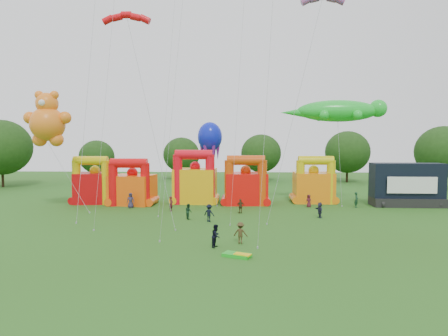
{
  "coord_description": "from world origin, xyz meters",
  "views": [
    {
      "loc": [
        3.96,
        -24.95,
        8.4
      ],
      "look_at": [
        2.21,
        18.0,
        5.39
      ],
      "focal_mm": 32.0,
      "sensor_mm": 36.0,
      "label": 1
    }
  ],
  "objects_px": {
    "teddy_bear_kite": "(56,145)",
    "spectator_4": "(241,206)",
    "bouncy_castle_2": "(195,183)",
    "bouncy_castle_0": "(95,185)",
    "gecko_kite": "(338,116)",
    "stage_trailer": "(407,185)",
    "spectator_0": "(131,200)",
    "octopus_kite": "(212,161)"
  },
  "relations": [
    {
      "from": "teddy_bear_kite",
      "to": "spectator_4",
      "type": "distance_m",
      "value": 22.73
    },
    {
      "from": "bouncy_castle_2",
      "to": "teddy_bear_kite",
      "type": "height_order",
      "value": "teddy_bear_kite"
    },
    {
      "from": "bouncy_castle_0",
      "to": "spectator_4",
      "type": "distance_m",
      "value": 20.66
    },
    {
      "from": "teddy_bear_kite",
      "to": "gecko_kite",
      "type": "xyz_separation_m",
      "value": [
        34.16,
        6.41,
        3.71
      ]
    },
    {
      "from": "stage_trailer",
      "to": "spectator_0",
      "type": "distance_m",
      "value": 35.0
    },
    {
      "from": "bouncy_castle_0",
      "to": "octopus_kite",
      "type": "height_order",
      "value": "octopus_kite"
    },
    {
      "from": "octopus_kite",
      "to": "spectator_0",
      "type": "height_order",
      "value": "octopus_kite"
    },
    {
      "from": "stage_trailer",
      "to": "teddy_bear_kite",
      "type": "relative_size",
      "value": 0.62
    },
    {
      "from": "gecko_kite",
      "to": "spectator_0",
      "type": "bearing_deg",
      "value": -171.44
    },
    {
      "from": "spectator_4",
      "to": "octopus_kite",
      "type": "bearing_deg",
      "value": -92.46
    },
    {
      "from": "bouncy_castle_0",
      "to": "stage_trailer",
      "type": "bearing_deg",
      "value": -0.85
    },
    {
      "from": "stage_trailer",
      "to": "teddy_bear_kite",
      "type": "bearing_deg",
      "value": -172.61
    },
    {
      "from": "bouncy_castle_0",
      "to": "teddy_bear_kite",
      "type": "distance_m",
      "value": 8.5
    },
    {
      "from": "teddy_bear_kite",
      "to": "spectator_4",
      "type": "xyz_separation_m",
      "value": [
        21.61,
        -0.58,
        -7.02
      ]
    },
    {
      "from": "spectator_0",
      "to": "stage_trailer",
      "type": "bearing_deg",
      "value": -5.1
    },
    {
      "from": "spectator_4",
      "to": "bouncy_castle_2",
      "type": "bearing_deg",
      "value": -75.38
    },
    {
      "from": "stage_trailer",
      "to": "gecko_kite",
      "type": "relative_size",
      "value": 0.64
    },
    {
      "from": "bouncy_castle_2",
      "to": "octopus_kite",
      "type": "distance_m",
      "value": 4.25
    },
    {
      "from": "stage_trailer",
      "to": "gecko_kite",
      "type": "xyz_separation_m",
      "value": [
        -8.66,
        0.86,
        8.9
      ]
    },
    {
      "from": "bouncy_castle_2",
      "to": "gecko_kite",
      "type": "relative_size",
      "value": 0.52
    },
    {
      "from": "octopus_kite",
      "to": "bouncy_castle_2",
      "type": "bearing_deg",
      "value": -130.54
    },
    {
      "from": "bouncy_castle_2",
      "to": "octopus_kite",
      "type": "xyz_separation_m",
      "value": [
        2.08,
        2.44,
        2.79
      ]
    },
    {
      "from": "octopus_kite",
      "to": "gecko_kite",
      "type": "bearing_deg",
      "value": -10.16
    },
    {
      "from": "teddy_bear_kite",
      "to": "gecko_kite",
      "type": "distance_m",
      "value": 34.95
    },
    {
      "from": "gecko_kite",
      "to": "octopus_kite",
      "type": "distance_m",
      "value": 17.89
    },
    {
      "from": "bouncy_castle_2",
      "to": "teddy_bear_kite",
      "type": "bearing_deg",
      "value": -155.88
    },
    {
      "from": "gecko_kite",
      "to": "spectator_4",
      "type": "xyz_separation_m",
      "value": [
        -12.55,
        -6.99,
        -10.74
      ]
    },
    {
      "from": "stage_trailer",
      "to": "teddy_bear_kite",
      "type": "distance_m",
      "value": 43.49
    },
    {
      "from": "bouncy_castle_0",
      "to": "bouncy_castle_2",
      "type": "height_order",
      "value": "bouncy_castle_2"
    },
    {
      "from": "bouncy_castle_0",
      "to": "gecko_kite",
      "type": "distance_m",
      "value": 33.3
    },
    {
      "from": "bouncy_castle_0",
      "to": "spectator_4",
      "type": "xyz_separation_m",
      "value": [
        19.46,
        -6.73,
        -1.57
      ]
    },
    {
      "from": "spectator_0",
      "to": "spectator_4",
      "type": "distance_m",
      "value": 13.95
    },
    {
      "from": "stage_trailer",
      "to": "gecko_kite",
      "type": "bearing_deg",
      "value": 174.35
    },
    {
      "from": "spectator_0",
      "to": "bouncy_castle_2",
      "type": "bearing_deg",
      "value": 20.62
    },
    {
      "from": "bouncy_castle_0",
      "to": "octopus_kite",
      "type": "bearing_deg",
      "value": 11.8
    },
    {
      "from": "stage_trailer",
      "to": "spectator_0",
      "type": "xyz_separation_m",
      "value": [
        -34.82,
        -3.08,
        -1.72
      ]
    },
    {
      "from": "teddy_bear_kite",
      "to": "spectator_4",
      "type": "relative_size",
      "value": 8.55
    },
    {
      "from": "bouncy_castle_2",
      "to": "octopus_kite",
      "type": "bearing_deg",
      "value": 49.46
    },
    {
      "from": "spectator_4",
      "to": "stage_trailer",
      "type": "bearing_deg",
      "value": 171.68
    },
    {
      "from": "bouncy_castle_2",
      "to": "spectator_0",
      "type": "distance_m",
      "value": 8.91
    },
    {
      "from": "bouncy_castle_2",
      "to": "spectator_4",
      "type": "xyz_separation_m",
      "value": [
        6.1,
        -7.52,
        -1.87
      ]
    },
    {
      "from": "teddy_bear_kite",
      "to": "gecko_kite",
      "type": "relative_size",
      "value": 1.04
    }
  ]
}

